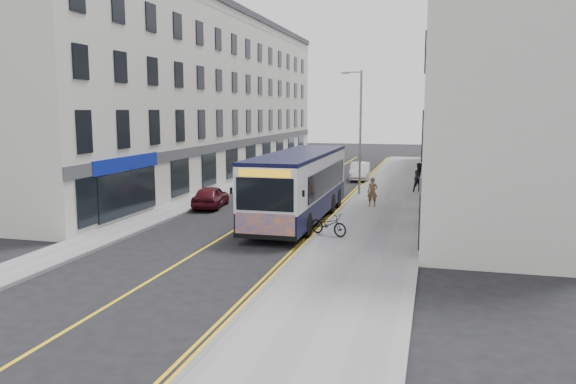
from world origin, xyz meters
The scene contains 17 objects.
ground centered at (0.00, 0.00, 0.00)m, with size 140.00×140.00×0.00m, color black.
pavement_east centered at (6.25, 12.00, 0.06)m, with size 4.50×64.00×0.12m, color gray.
pavement_west centered at (-5.00, 12.00, 0.06)m, with size 2.00×64.00×0.12m, color gray.
kerb_east centered at (4.00, 12.00, 0.07)m, with size 0.18×64.00×0.13m, color slate.
kerb_west centered at (-4.00, 12.00, 0.07)m, with size 0.18×64.00×0.13m, color slate.
road_centre_line centered at (0.00, 12.00, 0.00)m, with size 0.12×64.00×0.01m, color yellow.
road_dbl_yellow_inner centered at (3.55, 12.00, 0.00)m, with size 0.10×64.00×0.01m, color yellow.
road_dbl_yellow_outer centered at (3.75, 12.00, 0.00)m, with size 0.10×64.00×0.01m, color yellow.
terrace_east centered at (11.50, 21.00, 6.50)m, with size 6.00×46.00×13.00m, color silver.
terrace_west centered at (-9.00, 21.00, 6.50)m, with size 6.00×46.00×13.00m, color silver.
streetlamp centered at (4.17, 14.00, 4.38)m, with size 1.32×0.18×8.00m.
city_bus centered at (2.37, 5.19, 1.88)m, with size 2.76×11.83×3.44m.
bicycle centered at (4.53, 1.72, 0.61)m, with size 0.65×1.86×0.98m, color black.
pedestrian_near centered at (5.57, 9.69, 0.94)m, with size 0.60×0.39×1.63m, color brown.
pedestrian_far centered at (8.00, 15.89, 1.09)m, with size 0.95×0.74×1.95m, color black.
car_white centered at (3.20, 22.34, 0.69)m, with size 1.47×4.21×1.39m, color silver.
car_maroon centered at (-3.40, 7.52, 0.64)m, with size 1.50×3.73×1.27m, color #460B14.
Camera 1 is at (8.92, -21.96, 5.58)m, focal length 35.00 mm.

